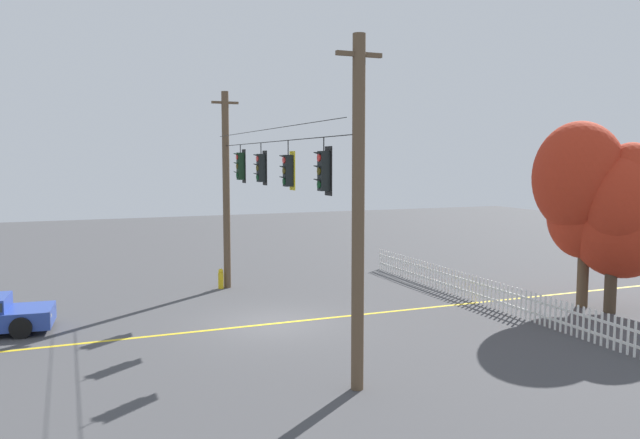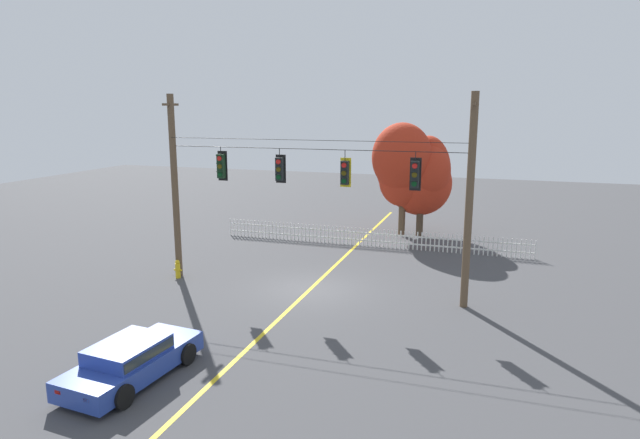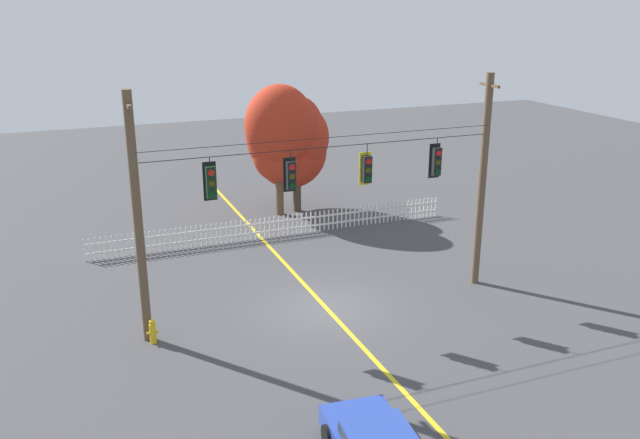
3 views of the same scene
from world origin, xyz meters
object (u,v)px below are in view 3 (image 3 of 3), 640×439
at_px(traffic_signal_northbound_secondary, 211,182).
at_px(fire_hydrant, 153,331).
at_px(traffic_signal_southbound_primary, 291,175).
at_px(traffic_signal_northbound_primary, 367,169).
at_px(autumn_maple_near_fence, 278,134).
at_px(autumn_maple_mid, 296,144).
at_px(traffic_signal_eastbound_side, 436,161).

distance_m(traffic_signal_northbound_secondary, fire_hydrant, 5.14).
relative_size(traffic_signal_southbound_primary, fire_hydrant, 1.71).
distance_m(traffic_signal_northbound_primary, autumn_maple_near_fence, 10.90).
xyz_separation_m(traffic_signal_northbound_secondary, fire_hydrant, (-2.19, -0.32, -4.64)).
height_order(autumn_maple_near_fence, autumn_maple_mid, autumn_maple_near_fence).
bearing_deg(autumn_maple_near_fence, traffic_signal_northbound_primary, -91.93).
bearing_deg(traffic_signal_eastbound_side, traffic_signal_southbound_primary, -179.99).
xyz_separation_m(traffic_signal_eastbound_side, fire_hydrant, (-10.33, -0.32, -4.59)).
height_order(traffic_signal_eastbound_side, fire_hydrant, traffic_signal_eastbound_side).
distance_m(traffic_signal_northbound_secondary, autumn_maple_near_fence, 12.34).
xyz_separation_m(traffic_signal_northbound_primary, autumn_maple_mid, (1.59, 11.60, -1.53)).
xyz_separation_m(traffic_signal_southbound_primary, fire_hydrant, (-4.84, -0.32, -4.61)).
height_order(traffic_signal_northbound_secondary, fire_hydrant, traffic_signal_northbound_secondary).
distance_m(traffic_signal_northbound_secondary, traffic_signal_southbound_primary, 2.66).
relative_size(traffic_signal_southbound_primary, traffic_signal_northbound_primary, 0.97).
distance_m(traffic_signal_southbound_primary, autumn_maple_mid, 12.48).
height_order(traffic_signal_southbound_primary, fire_hydrant, traffic_signal_southbound_primary).
xyz_separation_m(traffic_signal_northbound_primary, fire_hydrant, (-7.59, -0.32, -4.56)).
xyz_separation_m(traffic_signal_southbound_primary, autumn_maple_mid, (4.34, 11.60, -1.58)).
relative_size(traffic_signal_northbound_secondary, autumn_maple_mid, 0.24).
distance_m(traffic_signal_eastbound_side, fire_hydrant, 11.31).
distance_m(traffic_signal_southbound_primary, autumn_maple_near_fence, 11.34).
relative_size(traffic_signal_northbound_secondary, traffic_signal_southbound_primary, 1.01).
xyz_separation_m(autumn_maple_mid, fire_hydrant, (-9.18, -11.91, -3.03)).
bearing_deg(traffic_signal_southbound_primary, traffic_signal_northbound_secondary, 179.98).
relative_size(traffic_signal_southbound_primary, autumn_maple_near_fence, 0.21).
bearing_deg(traffic_signal_southbound_primary, fire_hydrant, -176.27).
distance_m(traffic_signal_northbound_secondary, traffic_signal_eastbound_side, 8.14).
bearing_deg(traffic_signal_northbound_primary, autumn_maple_near_fence, 88.07).
height_order(traffic_signal_southbound_primary, autumn_maple_near_fence, autumn_maple_near_fence).
bearing_deg(traffic_signal_northbound_primary, traffic_signal_southbound_primary, 180.00).
distance_m(traffic_signal_northbound_secondary, autumn_maple_mid, 13.64).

